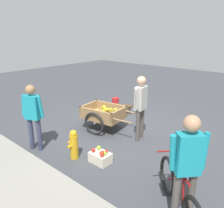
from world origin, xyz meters
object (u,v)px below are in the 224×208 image
Objects in this scene: bicycle at (179,194)px; dog at (125,107)px; fire_hydrant at (74,144)px; vendor_person at (141,103)px; bystander_person at (33,112)px; fruit_cart at (103,115)px; apple_crate at (100,157)px; plastic_bucket at (115,101)px; cyclist_person at (187,161)px.

dog is at bearing -41.95° from bicycle.
vendor_person is at bearing -108.27° from fire_hydrant.
bystander_person is (0.13, 3.28, 0.67)m from dog.
bystander_person is (0.42, 1.90, 0.50)m from fruit_cart.
vendor_person is 3.78× the size of apple_crate.
bystander_person is at bearing 87.70° from dog.
bicycle is 4.68× the size of plastic_bucket.
bicycle is at bearing -43.23° from cyclist_person.
dog is at bearing -92.30° from bystander_person.
plastic_bucket is (4.35, -3.68, -0.88)m from cyclist_person.
bicycle reaches higher than dog.
fire_hydrant is 0.65m from apple_crate.
fire_hydrant is (-0.57, 1.57, -0.10)m from fruit_cart.
bicycle is at bearing 152.29° from fruit_cart.
plastic_bucket is at bearing -40.19° from bicycle.
bystander_person reaches higher than bicycle.
bystander_person is at bearing 20.56° from apple_crate.
cyclist_person is 1.07× the size of bystander_person.
cyclist_person is 3.55m from bystander_person.
fruit_cart reaches higher than fire_hydrant.
plastic_bucket is at bearing -38.01° from vendor_person.
bystander_person is (-0.80, 3.89, 0.80)m from plastic_bucket.
cyclist_person is at bearing 136.77° from bicycle.
bicycle is 0.67m from cyclist_person.
apple_crate is at bearing 130.68° from fruit_cart.
apple_crate is (-0.56, -0.25, -0.21)m from fire_hydrant.
cyclist_person is (-1.98, 1.84, 0.01)m from vendor_person.
fruit_cart is 3.94× the size of apple_crate.
cyclist_person is at bearing 139.73° from plastic_bucket.
bystander_person is (1.55, 0.58, 0.81)m from apple_crate.
bicycle is 4.44m from dog.
vendor_person is 2.48× the size of fire_hydrant.
bystander_person is (3.43, 0.32, 0.58)m from bicycle.
plastic_bucket is at bearing -54.62° from apple_crate.
fruit_cart is 1.28m from vendor_person.
bystander_person is (1.56, 2.05, -0.06)m from vendor_person.
fruit_cart is at bearing -69.90° from fire_hydrant.
dog is 0.76× the size of fire_hydrant.
apple_crate is at bearing 89.68° from vendor_person.
dog is at bearing -62.30° from apple_crate.
cyclist_person reaches higher than vendor_person.
fire_hydrant is at bearing -2.63° from cyclist_person.
bicycle is at bearing 179.69° from fire_hydrant.
dog is 1.12m from plastic_bucket.
fruit_cart is 3.40× the size of dog.
fire_hydrant is at bearing 116.71° from plastic_bucket.
dog is (0.28, -1.38, -0.17)m from fruit_cart.
fruit_cart is 2.59× the size of fire_hydrant.
apple_crate is (-2.35, 3.31, -0.01)m from plastic_bucket.
dog is (1.43, -1.24, -0.73)m from vendor_person.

